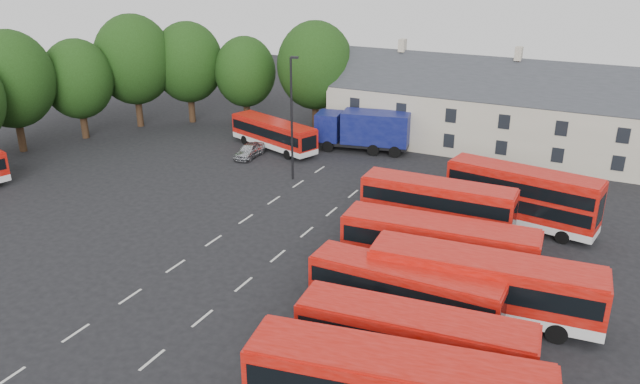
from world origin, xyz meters
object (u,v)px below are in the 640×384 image
at_px(silver_car, 249,150).
at_px(lamppost, 292,116).
at_px(bus_dd_south, 437,207).
at_px(box_truck, 364,129).

relative_size(silver_car, lamppost, 0.38).
bearing_deg(bus_dd_south, silver_car, 154.67).
height_order(box_truck, lamppost, lamppost).
bearing_deg(silver_car, box_truck, 34.24).
xyz_separation_m(box_truck, silver_car, (-8.79, -6.61, -1.51)).
bearing_deg(lamppost, bus_dd_south, -22.60).
height_order(silver_car, lamppost, lamppost).
distance_m(silver_car, lamppost, 8.74).
bearing_deg(lamppost, silver_car, 152.85).
relative_size(bus_dd_south, lamppost, 0.97).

